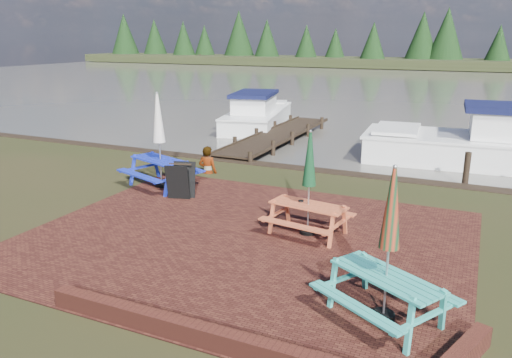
{
  "coord_description": "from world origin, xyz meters",
  "views": [
    {
      "loc": [
        4.26,
        -7.73,
        4.1
      ],
      "look_at": [
        -0.25,
        2.1,
        1.0
      ],
      "focal_mm": 35.0,
      "sensor_mm": 36.0,
      "label": 1
    }
  ],
  "objects_px": {
    "picnic_table_teal": "(387,268)",
    "boat_near": "(498,147)",
    "picnic_table_red": "(308,200)",
    "boat_jetty": "(257,115)",
    "picnic_table_blue": "(160,155)",
    "chalkboard": "(181,181)",
    "jetty": "(277,135)",
    "person": "(207,147)"
  },
  "relations": [
    {
      "from": "picnic_table_blue",
      "to": "boat_near",
      "type": "relative_size",
      "value": 0.3
    },
    {
      "from": "picnic_table_red",
      "to": "boat_jetty",
      "type": "xyz_separation_m",
      "value": [
        -6.89,
        12.53,
        -0.41
      ]
    },
    {
      "from": "picnic_table_red",
      "to": "person",
      "type": "distance_m",
      "value": 5.65
    },
    {
      "from": "picnic_table_teal",
      "to": "picnic_table_red",
      "type": "relative_size",
      "value": 1.05
    },
    {
      "from": "picnic_table_red",
      "to": "person",
      "type": "bearing_deg",
      "value": 150.66
    },
    {
      "from": "boat_jetty",
      "to": "picnic_table_teal",
      "type": "bearing_deg",
      "value": -71.44
    },
    {
      "from": "picnic_table_red",
      "to": "boat_near",
      "type": "height_order",
      "value": "picnic_table_red"
    },
    {
      "from": "jetty",
      "to": "picnic_table_red",
      "type": "bearing_deg",
      "value": -64.05
    },
    {
      "from": "picnic_table_red",
      "to": "jetty",
      "type": "bearing_deg",
      "value": 124.44
    },
    {
      "from": "boat_jetty",
      "to": "person",
      "type": "xyz_separation_m",
      "value": [
        2.43,
        -9.06,
        0.45
      ]
    },
    {
      "from": "picnic_table_red",
      "to": "chalkboard",
      "type": "height_order",
      "value": "picnic_table_red"
    },
    {
      "from": "picnic_table_blue",
      "to": "boat_near",
      "type": "xyz_separation_m",
      "value": [
        8.65,
        7.37,
        -0.44
      ]
    },
    {
      "from": "picnic_table_red",
      "to": "boat_near",
      "type": "relative_size",
      "value": 0.26
    },
    {
      "from": "picnic_table_teal",
      "to": "boat_near",
      "type": "bearing_deg",
      "value": 112.65
    },
    {
      "from": "picnic_table_red",
      "to": "person",
      "type": "xyz_separation_m",
      "value": [
        -4.46,
        3.46,
        0.05
      ]
    },
    {
      "from": "boat_jetty",
      "to": "person",
      "type": "distance_m",
      "value": 9.4
    },
    {
      "from": "boat_near",
      "to": "jetty",
      "type": "bearing_deg",
      "value": 82.93
    },
    {
      "from": "picnic_table_teal",
      "to": "boat_near",
      "type": "relative_size",
      "value": 0.27
    },
    {
      "from": "picnic_table_blue",
      "to": "chalkboard",
      "type": "height_order",
      "value": "picnic_table_blue"
    },
    {
      "from": "picnic_table_blue",
      "to": "boat_near",
      "type": "distance_m",
      "value": 11.37
    },
    {
      "from": "chalkboard",
      "to": "boat_jetty",
      "type": "distance_m",
      "value": 12.0
    },
    {
      "from": "jetty",
      "to": "boat_near",
      "type": "height_order",
      "value": "boat_near"
    },
    {
      "from": "jetty",
      "to": "boat_near",
      "type": "xyz_separation_m",
      "value": [
        8.35,
        -0.46,
        0.37
      ]
    },
    {
      "from": "picnic_table_red",
      "to": "boat_jetty",
      "type": "distance_m",
      "value": 14.3
    },
    {
      "from": "chalkboard",
      "to": "person",
      "type": "xyz_separation_m",
      "value": [
        -0.66,
        2.53,
        0.34
      ]
    },
    {
      "from": "picnic_table_teal",
      "to": "picnic_table_blue",
      "type": "bearing_deg",
      "value": 178.9
    },
    {
      "from": "picnic_table_teal",
      "to": "jetty",
      "type": "relative_size",
      "value": 0.26
    },
    {
      "from": "boat_near",
      "to": "picnic_table_blue",
      "type": "bearing_deg",
      "value": 126.52
    },
    {
      "from": "picnic_table_teal",
      "to": "boat_jetty",
      "type": "distance_m",
      "value": 17.69
    },
    {
      "from": "picnic_table_teal",
      "to": "chalkboard",
      "type": "xyz_separation_m",
      "value": [
        -5.92,
        3.62,
        -0.34
      ]
    },
    {
      "from": "picnic_table_blue",
      "to": "person",
      "type": "xyz_separation_m",
      "value": [
        0.45,
        1.83,
        -0.09
      ]
    },
    {
      "from": "picnic_table_teal",
      "to": "chalkboard",
      "type": "distance_m",
      "value": 6.95
    },
    {
      "from": "picnic_table_blue",
      "to": "boat_jetty",
      "type": "height_order",
      "value": "picnic_table_blue"
    },
    {
      "from": "picnic_table_red",
      "to": "jetty",
      "type": "distance_m",
      "value": 10.55
    },
    {
      "from": "boat_near",
      "to": "person",
      "type": "distance_m",
      "value": 9.9
    },
    {
      "from": "chalkboard",
      "to": "jetty",
      "type": "bearing_deg",
      "value": 79.68
    },
    {
      "from": "picnic_table_red",
      "to": "picnic_table_blue",
      "type": "distance_m",
      "value": 5.18
    },
    {
      "from": "picnic_table_red",
      "to": "chalkboard",
      "type": "xyz_separation_m",
      "value": [
        -3.79,
        0.94,
        -0.3
      ]
    },
    {
      "from": "picnic_table_blue",
      "to": "jetty",
      "type": "xyz_separation_m",
      "value": [
        0.3,
        7.83,
        -0.81
      ]
    },
    {
      "from": "picnic_table_blue",
      "to": "boat_jetty",
      "type": "bearing_deg",
      "value": 119.79
    },
    {
      "from": "person",
      "to": "boat_near",
      "type": "bearing_deg",
      "value": -147.91
    },
    {
      "from": "boat_jetty",
      "to": "picnic_table_blue",
      "type": "bearing_deg",
      "value": -91.76
    }
  ]
}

